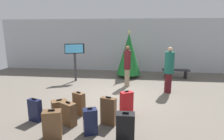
# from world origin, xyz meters

# --- Properties ---
(ground_plane) EXTENTS (16.00, 16.00, 0.00)m
(ground_plane) POSITION_xyz_m (0.00, 0.00, 0.00)
(ground_plane) COLOR #665E54
(back_wall) EXTENTS (16.00, 0.20, 3.23)m
(back_wall) POSITION_xyz_m (0.00, 4.72, 1.62)
(back_wall) COLOR #B7BCC1
(back_wall) RESTS_ON ground_plane
(holiday_tree) EXTENTS (1.31, 1.31, 2.51)m
(holiday_tree) POSITION_xyz_m (0.40, 3.02, 1.29)
(holiday_tree) COLOR #4C3319
(holiday_tree) RESTS_ON ground_plane
(flight_info_kiosk) EXTENTS (0.93, 0.45, 1.90)m
(flight_info_kiosk) POSITION_xyz_m (-2.27, 1.94, 1.35)
(flight_info_kiosk) COLOR #333338
(flight_info_kiosk) RESTS_ON ground_plane
(waiting_bench) EXTENTS (1.42, 0.44, 0.48)m
(waiting_bench) POSITION_xyz_m (2.94, 3.11, 0.36)
(waiting_bench) COLOR black
(waiting_bench) RESTS_ON ground_plane
(traveller_0) EXTENTS (0.43, 0.43, 1.87)m
(traveller_0) POSITION_xyz_m (0.40, 1.30, 1.00)
(traveller_0) COLOR gray
(traveller_0) RESTS_ON ground_plane
(traveller_1) EXTENTS (0.52, 0.52, 1.90)m
(traveller_1) POSITION_xyz_m (2.13, 0.60, 1.00)
(traveller_1) COLOR #4C1419
(traveller_1) RESTS_ON ground_plane
(suitcase_0) EXTENTS (0.41, 0.36, 0.70)m
(suitcase_0) POSITION_xyz_m (-0.33, -2.90, 0.33)
(suitcase_0) COLOR #141938
(suitcase_0) RESTS_ON ground_plane
(suitcase_1) EXTENTS (0.43, 0.28, 0.69)m
(suitcase_1) POSITION_xyz_m (-2.05, -2.44, 0.33)
(suitcase_1) COLOR #141938
(suitcase_1) RESTS_ON ground_plane
(suitcase_2) EXTENTS (0.42, 0.28, 0.76)m
(suitcase_2) POSITION_xyz_m (0.56, -3.17, 0.36)
(suitcase_2) COLOR black
(suitcase_2) RESTS_ON ground_plane
(suitcase_3) EXTENTS (0.44, 0.37, 0.74)m
(suitcase_3) POSITION_xyz_m (0.51, -1.59, 0.35)
(suitcase_3) COLOR #B2191E
(suitcase_3) RESTS_ON ground_plane
(suitcase_4) EXTENTS (0.45, 0.28, 0.81)m
(suitcase_4) POSITION_xyz_m (0.05, -2.38, 0.39)
(suitcase_4) COLOR brown
(suitcase_4) RESTS_ON ground_plane
(suitcase_5) EXTENTS (0.42, 0.34, 0.73)m
(suitcase_5) POSITION_xyz_m (-0.94, -1.85, 0.34)
(suitcase_5) COLOR brown
(suitcase_5) RESTS_ON ground_plane
(suitcase_6) EXTENTS (0.53, 0.47, 0.54)m
(suitcase_6) POSITION_xyz_m (-1.47, -2.07, 0.25)
(suitcase_6) COLOR brown
(suitcase_6) RESTS_ON ground_plane
(suitcase_7) EXTENTS (0.49, 0.38, 0.73)m
(suitcase_7) POSITION_xyz_m (-1.19, -3.19, 0.35)
(suitcase_7) COLOR brown
(suitcase_7) RESTS_ON ground_plane
(suitcase_8) EXTENTS (0.48, 0.42, 0.68)m
(suitcase_8) POSITION_xyz_m (-1.03, -2.53, 0.32)
(suitcase_8) COLOR brown
(suitcase_8) RESTS_ON ground_plane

